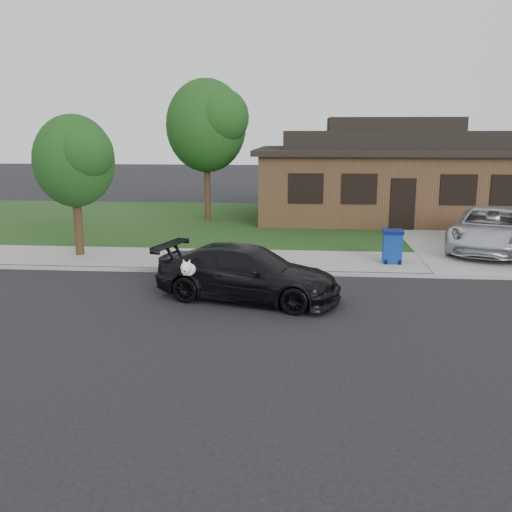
{
  "coord_description": "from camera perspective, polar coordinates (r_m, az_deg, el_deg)",
  "views": [
    {
      "loc": [
        0.01,
        -12.89,
        4.16
      ],
      "look_at": [
        -1.21,
        1.0,
        1.1
      ],
      "focal_mm": 40.0,
      "sensor_mm": 36.0,
      "label": 1
    }
  ],
  "objects": [
    {
      "name": "recycling_bin",
      "position": [
        18.32,
        13.47,
        0.97
      ],
      "size": [
        0.65,
        0.68,
        1.04
      ],
      "rotation": [
        0.0,
        0.0,
        -0.05
      ],
      "color": "navy",
      "rests_on": "sidewalk"
    },
    {
      "name": "tree_2",
      "position": [
        19.48,
        -17.52,
        9.19
      ],
      "size": [
        2.73,
        2.6,
        4.59
      ],
      "color": "#332114",
      "rests_on": "ground"
    },
    {
      "name": "tree_0",
      "position": [
        26.13,
        -4.67,
        13.03
      ],
      "size": [
        3.78,
        3.6,
        6.34
      ],
      "color": "#332114",
      "rests_on": "ground"
    },
    {
      "name": "sedan",
      "position": [
        14.29,
        -0.86,
        -1.72
      ],
      "size": [
        5.02,
        3.07,
        1.36
      ],
      "rotation": [
        0.0,
        0.0,
        1.3
      ],
      "color": "black",
      "rests_on": "ground"
    },
    {
      "name": "lawn",
      "position": [
        26.21,
        4.94,
        3.34
      ],
      "size": [
        60.0,
        13.0,
        0.13
      ],
      "primitive_type": "cube",
      "color": "#193814",
      "rests_on": "ground"
    },
    {
      "name": "minivan",
      "position": [
        21.15,
        22.44,
        2.5
      ],
      "size": [
        4.25,
        5.82,
        1.47
      ],
      "primitive_type": "imported",
      "rotation": [
        0.0,
        0.0,
        -0.39
      ],
      "color": "silver",
      "rests_on": "driveway"
    },
    {
      "name": "curb",
      "position": [
        16.89,
        4.83,
        -1.71
      ],
      "size": [
        60.0,
        0.12,
        0.12
      ],
      "primitive_type": "cube",
      "color": "gray",
      "rests_on": "ground"
    },
    {
      "name": "ground",
      "position": [
        13.54,
        4.75,
        -5.55
      ],
      "size": [
        120.0,
        120.0,
        0.0
      ],
      "primitive_type": "plane",
      "color": "black",
      "rests_on": "ground"
    },
    {
      "name": "house",
      "position": [
        28.24,
        13.26,
        7.93
      ],
      "size": [
        12.6,
        8.6,
        4.65
      ],
      "color": "#422B1C",
      "rests_on": "ground"
    },
    {
      "name": "driveway",
      "position": [
        24.01,
        19.39,
        1.86
      ],
      "size": [
        4.5,
        13.0,
        0.14
      ],
      "primitive_type": "cube",
      "color": "gray",
      "rests_on": "ground"
    },
    {
      "name": "sidewalk",
      "position": [
        18.35,
        4.86,
        -0.58
      ],
      "size": [
        60.0,
        3.0,
        0.12
      ],
      "primitive_type": "cube",
      "color": "gray",
      "rests_on": "ground"
    }
  ]
}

